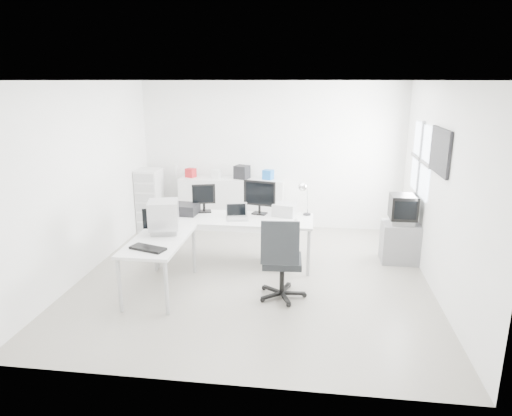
# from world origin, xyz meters

# --- Properties ---
(floor) EXTENTS (5.00, 5.00, 0.01)m
(floor) POSITION_xyz_m (0.00, 0.00, 0.00)
(floor) COLOR #BAB4A7
(floor) RESTS_ON ground
(ceiling) EXTENTS (5.00, 5.00, 0.01)m
(ceiling) POSITION_xyz_m (0.00, 0.00, 2.80)
(ceiling) COLOR white
(ceiling) RESTS_ON back_wall
(back_wall) EXTENTS (5.00, 0.02, 2.80)m
(back_wall) POSITION_xyz_m (0.00, 2.50, 1.40)
(back_wall) COLOR white
(back_wall) RESTS_ON floor
(left_wall) EXTENTS (0.02, 5.00, 2.80)m
(left_wall) POSITION_xyz_m (-2.50, 0.00, 1.40)
(left_wall) COLOR white
(left_wall) RESTS_ON floor
(right_wall) EXTENTS (0.02, 5.00, 2.80)m
(right_wall) POSITION_xyz_m (2.50, 0.00, 1.40)
(right_wall) COLOR white
(right_wall) RESTS_ON floor
(window) EXTENTS (0.02, 1.20, 1.10)m
(window) POSITION_xyz_m (2.48, 1.20, 1.60)
(window) COLOR white
(window) RESTS_ON right_wall
(wall_picture) EXTENTS (0.04, 0.90, 0.60)m
(wall_picture) POSITION_xyz_m (2.47, 0.10, 1.90)
(wall_picture) COLOR black
(wall_picture) RESTS_ON right_wall
(main_desk) EXTENTS (2.40, 0.80, 0.75)m
(main_desk) POSITION_xyz_m (-0.36, 0.49, 0.38)
(main_desk) COLOR silver
(main_desk) RESTS_ON floor
(side_desk) EXTENTS (0.70, 1.40, 0.75)m
(side_desk) POSITION_xyz_m (-1.21, -0.61, 0.38)
(side_desk) COLOR silver
(side_desk) RESTS_ON floor
(drawer_pedestal) EXTENTS (0.40, 0.50, 0.60)m
(drawer_pedestal) POSITION_xyz_m (0.34, 0.54, 0.30)
(drawer_pedestal) COLOR silver
(drawer_pedestal) RESTS_ON floor
(inkjet_printer) EXTENTS (0.48, 0.39, 0.16)m
(inkjet_printer) POSITION_xyz_m (-1.21, 0.59, 0.83)
(inkjet_printer) COLOR black
(inkjet_printer) RESTS_ON main_desk
(lcd_monitor_small) EXTENTS (0.41, 0.31, 0.46)m
(lcd_monitor_small) POSITION_xyz_m (-0.91, 0.74, 0.98)
(lcd_monitor_small) COLOR black
(lcd_monitor_small) RESTS_ON main_desk
(lcd_monitor_large) EXTENTS (0.56, 0.33, 0.55)m
(lcd_monitor_large) POSITION_xyz_m (-0.01, 0.74, 1.02)
(lcd_monitor_large) COLOR black
(lcd_monitor_large) RESTS_ON main_desk
(laptop) EXTENTS (0.38, 0.38, 0.21)m
(laptop) POSITION_xyz_m (-0.31, 0.39, 0.85)
(laptop) COLOR #B7B7BA
(laptop) RESTS_ON main_desk
(white_keyboard) EXTENTS (0.39, 0.23, 0.02)m
(white_keyboard) POSITION_xyz_m (0.29, 0.34, 0.76)
(white_keyboard) COLOR silver
(white_keyboard) RESTS_ON main_desk
(white_mouse) EXTENTS (0.06, 0.06, 0.06)m
(white_mouse) POSITION_xyz_m (0.59, 0.39, 0.78)
(white_mouse) COLOR silver
(white_mouse) RESTS_ON main_desk
(laser_printer) EXTENTS (0.39, 0.35, 0.19)m
(laser_printer) POSITION_xyz_m (0.39, 0.71, 0.85)
(laser_printer) COLOR #A3A3A3
(laser_printer) RESTS_ON main_desk
(desk_lamp) EXTENTS (0.19, 0.19, 0.50)m
(desk_lamp) POSITION_xyz_m (0.74, 0.79, 1.00)
(desk_lamp) COLOR silver
(desk_lamp) RESTS_ON main_desk
(crt_monitor) EXTENTS (0.49, 0.49, 0.46)m
(crt_monitor) POSITION_xyz_m (-1.21, -0.36, 0.98)
(crt_monitor) COLOR #B7B7BA
(crt_monitor) RESTS_ON side_desk
(black_keyboard) EXTENTS (0.50, 0.32, 0.03)m
(black_keyboard) POSITION_xyz_m (-1.21, -1.01, 0.77)
(black_keyboard) COLOR black
(black_keyboard) RESTS_ON side_desk
(office_chair) EXTENTS (0.69, 0.69, 1.14)m
(office_chair) POSITION_xyz_m (0.45, -0.59, 0.57)
(office_chair) COLOR #282B2D
(office_chair) RESTS_ON floor
(tv_cabinet) EXTENTS (0.58, 0.48, 0.63)m
(tv_cabinet) POSITION_xyz_m (2.22, 0.90, 0.32)
(tv_cabinet) COLOR slate
(tv_cabinet) RESTS_ON floor
(crt_tv) EXTENTS (0.50, 0.48, 0.45)m
(crt_tv) POSITION_xyz_m (2.22, 0.90, 0.86)
(crt_tv) COLOR black
(crt_tv) RESTS_ON tv_cabinet
(sideboard) EXTENTS (1.99, 0.50, 1.00)m
(sideboard) POSITION_xyz_m (-0.73, 2.24, 0.50)
(sideboard) COLOR silver
(sideboard) RESTS_ON floor
(clutter_box_a) EXTENTS (0.22, 0.21, 0.17)m
(clutter_box_a) POSITION_xyz_m (-1.53, 2.24, 1.08)
(clutter_box_a) COLOR #B2191F
(clutter_box_a) RESTS_ON sideboard
(clutter_box_b) EXTENTS (0.19, 0.17, 0.16)m
(clutter_box_b) POSITION_xyz_m (-1.03, 2.24, 1.08)
(clutter_box_b) COLOR silver
(clutter_box_b) RESTS_ON sideboard
(clutter_box_c) EXTENTS (0.31, 0.30, 0.25)m
(clutter_box_c) POSITION_xyz_m (-0.53, 2.24, 1.12)
(clutter_box_c) COLOR black
(clutter_box_c) RESTS_ON sideboard
(clutter_box_d) EXTENTS (0.22, 0.21, 0.18)m
(clutter_box_d) POSITION_xyz_m (-0.03, 2.24, 1.09)
(clutter_box_d) COLOR #1960B4
(clutter_box_d) RESTS_ON sideboard
(clutter_bottle) EXTENTS (0.07, 0.07, 0.22)m
(clutter_bottle) POSITION_xyz_m (-1.83, 2.28, 1.11)
(clutter_bottle) COLOR silver
(clutter_bottle) RESTS_ON sideboard
(filing_cabinet) EXTENTS (0.41, 0.49, 1.18)m
(filing_cabinet) POSITION_xyz_m (-2.28, 1.96, 0.59)
(filing_cabinet) COLOR silver
(filing_cabinet) RESTS_ON floor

